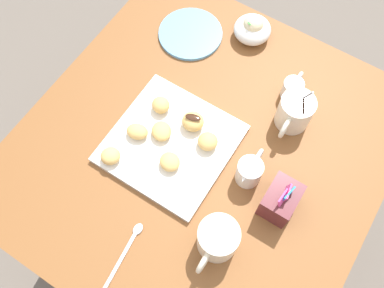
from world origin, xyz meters
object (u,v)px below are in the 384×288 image
object	(u,v)px
dining_table	(201,166)
beignet_5	(137,132)
coffee_mug_cream_left	(295,112)
saucer_sky_left	(190,34)
coffee_mug_cream_right	(217,239)
sugar_caddy	(280,200)
ice_cream_bowl	(253,28)
pastry_plate_square	(171,143)
beignet_0	(161,131)
beignet_2	(170,162)
chocolate_sauce_pitcher	(293,88)
beignet_3	(161,105)
beignet_4	(110,156)
cream_pitcher_white	(250,171)
beignet_6	(208,141)
beignet_1	(193,121)

from	to	relation	value
dining_table	beignet_5	bearing A→B (deg)	-67.21
coffee_mug_cream_left	saucer_sky_left	bearing A→B (deg)	-104.64
dining_table	coffee_mug_cream_right	xyz separation A→B (m)	(0.19, 0.15, 0.19)
dining_table	sugar_caddy	size ratio (longest dim) A/B	8.54
coffee_mug_cream_right	ice_cream_bowl	size ratio (longest dim) A/B	1.27
dining_table	coffee_mug_cream_right	size ratio (longest dim) A/B	6.94
pastry_plate_square	ice_cream_bowl	distance (m)	0.40
coffee_mug_cream_right	sugar_caddy	size ratio (longest dim) A/B	1.23
beignet_0	beignet_2	xyz separation A→B (m)	(0.06, 0.06, 0.00)
pastry_plate_square	saucer_sky_left	distance (m)	0.34
sugar_caddy	chocolate_sauce_pitcher	bearing A→B (deg)	-158.82
dining_table	beignet_3	bearing A→B (deg)	-101.48
beignet_3	beignet_5	distance (m)	0.09
chocolate_sauce_pitcher	saucer_sky_left	world-z (taller)	chocolate_sauce_pitcher
dining_table	coffee_mug_cream_right	bearing A→B (deg)	39.31
sugar_caddy	beignet_3	bearing A→B (deg)	-99.53
ice_cream_bowl	beignet_0	distance (m)	0.39
saucer_sky_left	beignet_4	size ratio (longest dim) A/B	3.81
coffee_mug_cream_right	beignet_5	world-z (taller)	coffee_mug_cream_right
saucer_sky_left	beignet_4	bearing A→B (deg)	6.05
coffee_mug_cream_left	coffee_mug_cream_right	world-z (taller)	coffee_mug_cream_left
sugar_caddy	coffee_mug_cream_left	bearing A→B (deg)	-160.94
saucer_sky_left	beignet_4	distance (m)	0.43
beignet_0	beignet_5	size ratio (longest dim) A/B	1.02
coffee_mug_cream_right	ice_cream_bowl	world-z (taller)	coffee_mug_cream_right
pastry_plate_square	beignet_3	distance (m)	0.10
dining_table	cream_pitcher_white	size ratio (longest dim) A/B	8.66
sugar_caddy	beignet_6	bearing A→B (deg)	-100.34
beignet_4	beignet_3	bearing A→B (deg)	172.36
pastry_plate_square	dining_table	bearing A→B (deg)	118.39
dining_table	beignet_3	size ratio (longest dim) A/B	19.44
beignet_5	coffee_mug_cream_left	bearing A→B (deg)	128.97
pastry_plate_square	saucer_sky_left	world-z (taller)	pastry_plate_square
beignet_5	chocolate_sauce_pitcher	bearing A→B (deg)	139.87
coffee_mug_cream_left	beignet_2	world-z (taller)	coffee_mug_cream_left
coffee_mug_cream_right	saucer_sky_left	distance (m)	0.59
pastry_plate_square	sugar_caddy	world-z (taller)	sugar_caddy
cream_pitcher_white	beignet_2	size ratio (longest dim) A/B	2.06
dining_table	beignet_4	bearing A→B (deg)	-47.82
chocolate_sauce_pitcher	coffee_mug_cream_right	bearing A→B (deg)	4.74
cream_pitcher_white	beignet_3	size ratio (longest dim) A/B	2.25
pastry_plate_square	beignet_3	world-z (taller)	beignet_3
ice_cream_bowl	beignet_4	world-z (taller)	ice_cream_bowl
dining_table	beignet_0	xyz separation A→B (m)	(0.03, -0.10, 0.16)
beignet_2	beignet_6	world-z (taller)	beignet_6
dining_table	beignet_0	distance (m)	0.19
sugar_caddy	saucer_sky_left	size ratio (longest dim) A/B	0.59
beignet_0	beignet_1	world-z (taller)	beignet_1
chocolate_sauce_pitcher	beignet_1	distance (m)	0.27
coffee_mug_cream_right	beignet_0	size ratio (longest dim) A/B	2.40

